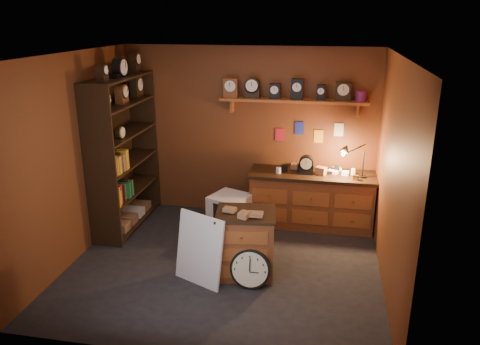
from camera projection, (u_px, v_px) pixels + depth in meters
name	position (u px, v px, depth m)	size (l,w,h in m)	color
floor	(225.00, 264.00, 6.18)	(4.00, 4.00, 0.00)	black
room_shell	(229.00, 136.00, 5.73)	(4.02, 3.62, 2.71)	brown
shelving_unit	(122.00, 147.00, 7.01)	(0.47, 1.60, 2.58)	black
workbench	(312.00, 196.00, 7.22)	(1.91, 0.66, 1.36)	brown
low_cabinet	(246.00, 241.00, 5.85)	(0.80, 0.70, 0.92)	brown
big_round_clock	(250.00, 269.00, 5.60)	(0.49, 0.16, 0.49)	black
white_panel	(200.00, 281.00, 5.81)	(0.67, 0.03, 0.89)	silver
mini_fridge	(230.00, 213.00, 7.11)	(0.69, 0.71, 0.55)	silver
floor_box_a	(195.00, 230.00, 7.00)	(0.25, 0.21, 0.15)	#976642
floor_box_b	(191.00, 247.00, 6.50)	(0.22, 0.26, 0.13)	white
floor_box_c	(219.00, 232.00, 6.92)	(0.22, 0.18, 0.16)	#976642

